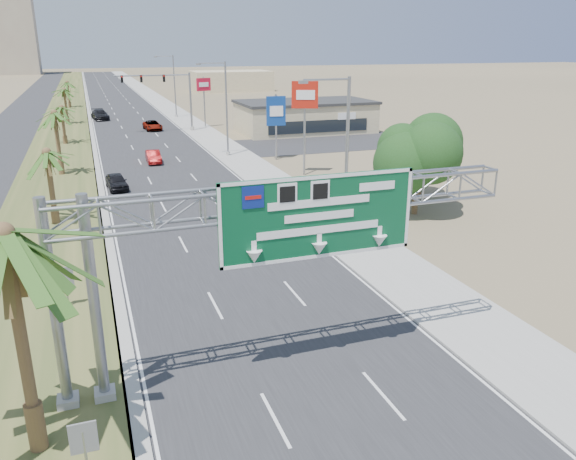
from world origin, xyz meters
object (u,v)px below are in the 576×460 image
Objects in this scene: store_building at (305,117)px; pole_sign_red_near at (305,100)px; car_mid_lane at (153,157)px; pole_sign_red_far at (204,88)px; car_left_lane at (117,182)px; pole_sign_blue at (276,113)px; sign_gantry at (273,217)px; palm_near at (4,235)px; car_right_lane at (153,126)px; car_far at (100,115)px; signal_mast at (176,96)px.

pole_sign_red_near is at bearing -111.39° from store_building.
pole_sign_red_far reaches higher than car_mid_lane.
car_mid_lane is 0.54× the size of pole_sign_red_far.
pole_sign_blue is at bearing 18.94° from car_left_lane.
car_left_lane is 37.49m from pole_sign_red_far.
palm_near reaches higher than sign_gantry.
car_left_lane is 34.62m from car_right_lane.
signal_mast is at bearing -67.97° from car_far.
pole_sign_red_near reaches higher than pole_sign_red_far.
signal_mast is 18.08m from store_building.
sign_gantry is 33.30m from pole_sign_red_near.
car_left_lane is at bearing -105.12° from car_right_lane.
car_far reaches higher than car_mid_lane.
palm_near is 44.25m from car_mid_lane.
car_left_lane is (4.25, 32.70, -6.27)m from palm_near.
palm_near is at bearing -166.68° from sign_gantry.
signal_mast is at bearing 102.30° from pole_sign_red_near.
sign_gantry is 8.41m from palm_near.
palm_near reaches higher than pole_sign_red_far.
car_right_lane is (2.69, 23.65, 0.02)m from car_mid_lane.
sign_gantry is 79.45m from car_far.
pole_sign_red_near is 34.41m from pole_sign_red_far.
pole_sign_red_near is (16.65, -48.59, 6.08)m from car_far.
palm_near is 1.22× the size of pole_sign_blue.
palm_near reaches higher than store_building.
pole_sign_red_far is (10.36, 23.89, 5.04)m from car_mid_lane.
sign_gantry is 3.52× the size of car_right_lane.
pole_sign_red_far is (10.75, 64.92, -0.38)m from sign_gantry.
car_right_lane is 0.86× the size of car_far.
pole_sign_blue is (21.06, 40.33, -2.03)m from palm_near.
pole_sign_blue reaches higher than car_far.
palm_near reaches higher than car_left_lane.
car_mid_lane is at bearing -105.56° from signal_mast.
car_mid_lane is at bearing 78.78° from palm_near.
sign_gantry is at bearing -95.11° from car_far.
car_mid_lane is at bearing -113.45° from pole_sign_red_far.
car_mid_lane is (4.27, 10.27, -0.02)m from car_left_lane.
pole_sign_red_far reaches higher than car_right_lane.
sign_gantry is at bearing -108.59° from pole_sign_blue.
car_right_lane is 15.96m from car_far.
pole_sign_blue is at bearing -119.86° from store_building.
signal_mast is 0.57× the size of store_building.
palm_near is 1.15× the size of pole_sign_red_far.
sign_gantry is at bearing -89.75° from car_mid_lane.
car_left_lane is 0.53× the size of pole_sign_red_far.
pole_sign_blue is (12.92, 38.40, -1.16)m from sign_gantry.
store_building reaches higher than car_right_lane.
car_far is at bearing 135.05° from pole_sign_red_far.
pole_sign_blue reaches higher than store_building.
pole_sign_red_near is at bearing -78.77° from car_far.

